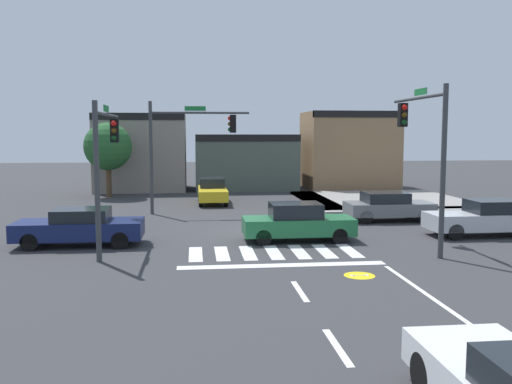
{
  "coord_description": "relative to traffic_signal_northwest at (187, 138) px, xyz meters",
  "views": [
    {
      "loc": [
        -2.81,
        -24.05,
        4.26
      ],
      "look_at": [
        -0.03,
        0.98,
        1.61
      ],
      "focal_mm": 39.2,
      "sensor_mm": 36.0,
      "label": 1
    }
  ],
  "objects": [
    {
      "name": "ground_plane",
      "position": [
        3.16,
        -5.71,
        -4.03
      ],
      "size": [
        120.0,
        120.0,
        0.0
      ],
      "primitive_type": "plane",
      "color": "#353538"
    },
    {
      "name": "traffic_signal_southeast",
      "position": [
        8.71,
        -10.09,
        0.09
      ],
      "size": [
        0.32,
        4.79,
        5.91
      ],
      "rotation": [
        0.0,
        0.0,
        1.57
      ],
      "color": "#383A3D",
      "rests_on": "ground_plane"
    },
    {
      "name": "traffic_signal_southwest",
      "position": [
        -2.83,
        -8.97,
        -0.29
      ],
      "size": [
        0.32,
        5.39,
        5.33
      ],
      "rotation": [
        0.0,
        0.0,
        1.57
      ],
      "color": "#383A3D",
      "rests_on": "ground_plane"
    },
    {
      "name": "car_yellow",
      "position": [
        1.44,
        4.41,
        -3.27
      ],
      "size": [
        1.7,
        4.44,
        1.5
      ],
      "rotation": [
        0.0,
        0.0,
        -1.57
      ],
      "color": "gold",
      "rests_on": "ground_plane"
    },
    {
      "name": "crosswalk_near",
      "position": [
        3.16,
        -10.21,
        -4.03
      ],
      "size": [
        6.07,
        2.45,
        0.01
      ],
      "color": "silver",
      "rests_on": "ground_plane"
    },
    {
      "name": "car_green",
      "position": [
        4.41,
        -8.16,
        -3.29
      ],
      "size": [
        4.37,
        1.76,
        1.52
      ],
      "rotation": [
        0.0,
        0.0,
        3.14
      ],
      "color": "#1E6638",
      "rests_on": "ground_plane"
    },
    {
      "name": "car_silver",
      "position": [
        12.38,
        -7.96,
        -3.28
      ],
      "size": [
        4.62,
        1.79,
        1.51
      ],
      "rotation": [
        0.0,
        0.0,
        3.14
      ],
      "color": "#B7BABF",
      "rests_on": "ground_plane"
    },
    {
      "name": "car_gray",
      "position": [
        9.75,
        -3.59,
        -3.31
      ],
      "size": [
        4.14,
        1.93,
        1.41
      ],
      "color": "slate",
      "rests_on": "ground_plane"
    },
    {
      "name": "bike_detector_marking",
      "position": [
        5.26,
        -13.76,
        -4.03
      ],
      "size": [
        0.94,
        0.94,
        0.01
      ],
      "color": "yellow",
      "rests_on": "ground_plane"
    },
    {
      "name": "storefront_row",
      "position": [
        4.55,
        13.08,
        -1.35
      ],
      "size": [
        22.67,
        5.83,
        5.92
      ],
      "color": "gray",
      "rests_on": "ground_plane"
    },
    {
      "name": "roadside_tree",
      "position": [
        -5.34,
        8.29,
        -0.65
      ],
      "size": [
        3.17,
        3.17,
        4.99
      ],
      "color": "#4C3823",
      "rests_on": "ground_plane"
    },
    {
      "name": "traffic_signal_northwest",
      "position": [
        0.0,
        0.0,
        0.0
      ],
      "size": [
        5.27,
        0.32,
        5.93
      ],
      "color": "#383A3D",
      "rests_on": "ground_plane"
    },
    {
      "name": "lane_markings",
      "position": [
        4.27,
        -17.73,
        -4.03
      ],
      "size": [
        6.8,
        20.25,
        0.01
      ],
      "color": "white",
      "rests_on": "ground_plane"
    },
    {
      "name": "curb_corner_northeast",
      "position": [
        11.65,
        3.71,
        -3.96
      ],
      "size": [
        10.0,
        10.6,
        0.15
      ],
      "color": "gray",
      "rests_on": "ground_plane"
    },
    {
      "name": "car_navy",
      "position": [
        -4.0,
        -8.17,
        -3.31
      ],
      "size": [
        4.75,
        1.88,
        1.42
      ],
      "rotation": [
        0.0,
        0.0,
        3.14
      ],
      "color": "#141E4C",
      "rests_on": "ground_plane"
    }
  ]
}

